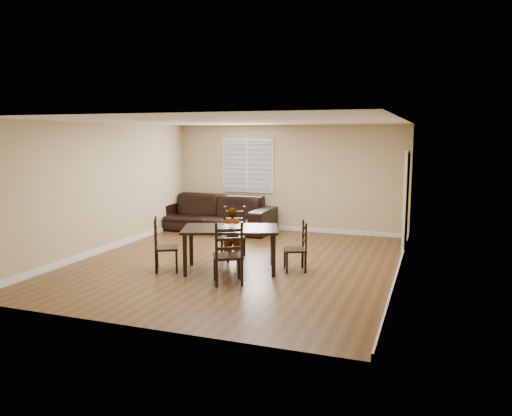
# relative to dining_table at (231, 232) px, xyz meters

# --- Properties ---
(ground) EXTENTS (7.00, 7.00, 0.00)m
(ground) POSITION_rel_dining_table_xyz_m (-0.11, 0.60, -0.71)
(ground) COLOR brown
(ground) RESTS_ON ground
(room) EXTENTS (6.04, 7.04, 2.72)m
(room) POSITION_rel_dining_table_xyz_m (-0.07, 0.78, 1.10)
(room) COLOR tan
(room) RESTS_ON ground
(dining_table) EXTENTS (1.91, 1.46, 0.79)m
(dining_table) POSITION_rel_dining_table_xyz_m (0.00, 0.00, 0.00)
(dining_table) COLOR black
(dining_table) RESTS_ON ground
(chair_near) EXTENTS (0.55, 0.52, 1.02)m
(chair_near) POSITION_rel_dining_table_xyz_m (-0.35, 1.02, -0.24)
(chair_near) COLOR black
(chair_near) RESTS_ON ground
(chair_far) EXTENTS (0.63, 0.62, 1.06)m
(chair_far) POSITION_rel_dining_table_xyz_m (0.32, -0.84, -0.23)
(chair_far) COLOR black
(chair_far) RESTS_ON ground
(chair_left) EXTENTS (0.57, 0.58, 0.97)m
(chair_left) POSITION_rel_dining_table_xyz_m (-1.20, -0.45, -0.26)
(chair_left) COLOR black
(chair_left) RESTS_ON ground
(chair_right) EXTENTS (0.51, 0.52, 0.90)m
(chair_right) POSITION_rel_dining_table_xyz_m (1.20, 0.43, -0.29)
(chair_right) COLOR black
(chair_right) RESTS_ON ground
(child) EXTENTS (0.43, 0.33, 1.07)m
(child) POSITION_rel_dining_table_xyz_m (-0.20, 0.58, -0.17)
(child) COLOR gray
(child) RESTS_ON ground
(napkin) EXTENTS (0.33, 0.33, 0.00)m
(napkin) POSITION_rel_dining_table_xyz_m (-0.06, 0.18, 0.09)
(napkin) COLOR beige
(napkin) RESTS_ON dining_table
(donut) EXTENTS (0.09, 0.09, 0.03)m
(donut) POSITION_rel_dining_table_xyz_m (-0.04, 0.19, 0.11)
(donut) COLOR #B67641
(donut) RESTS_ON napkin
(sofa) EXTENTS (3.14, 1.30, 0.91)m
(sofa) POSITION_rel_dining_table_xyz_m (-1.90, 3.39, -0.25)
(sofa) COLOR black
(sofa) RESTS_ON ground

